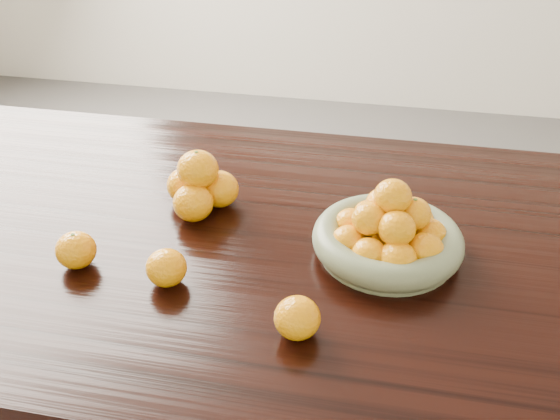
% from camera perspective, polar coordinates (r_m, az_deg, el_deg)
% --- Properties ---
extents(dining_table, '(2.00, 1.00, 0.75)m').
position_cam_1_polar(dining_table, '(1.32, 1.41, -5.87)').
color(dining_table, black).
rests_on(dining_table, ground).
extents(fruit_bowl, '(0.29, 0.29, 0.16)m').
position_cam_1_polar(fruit_bowl, '(1.22, 9.93, -2.27)').
color(fruit_bowl, '#737B5A').
rests_on(fruit_bowl, dining_table).
extents(orange_pyramid, '(0.16, 0.15, 0.14)m').
position_cam_1_polar(orange_pyramid, '(1.35, -7.41, 2.17)').
color(orange_pyramid, orange).
rests_on(orange_pyramid, dining_table).
extents(loose_orange_0, '(0.08, 0.08, 0.07)m').
position_cam_1_polar(loose_orange_0, '(1.24, -18.15, -3.50)').
color(loose_orange_0, orange).
rests_on(loose_orange_0, dining_table).
extents(loose_orange_1, '(0.07, 0.07, 0.07)m').
position_cam_1_polar(loose_orange_1, '(1.15, -10.35, -5.22)').
color(loose_orange_1, orange).
rests_on(loose_orange_1, dining_table).
extents(loose_orange_2, '(0.08, 0.08, 0.07)m').
position_cam_1_polar(loose_orange_2, '(1.03, 1.59, -9.83)').
color(loose_orange_2, orange).
rests_on(loose_orange_2, dining_table).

